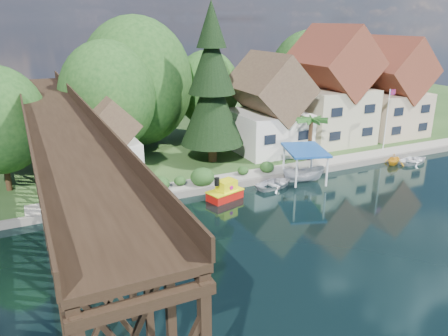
{
  "coord_description": "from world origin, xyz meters",
  "views": [
    {
      "loc": [
        -18.24,
        -25.61,
        14.87
      ],
      "look_at": [
        -3.24,
        6.0,
        2.89
      ],
      "focal_mm": 35.0,
      "sensor_mm": 36.0,
      "label": 1
    }
  ],
  "objects_px": {
    "palm_tree": "(311,121)",
    "flagpole": "(388,113)",
    "house_right": "(389,94)",
    "conifer": "(212,88)",
    "boat_yellow": "(394,158)",
    "house_center": "(331,93)",
    "tugboat": "(225,192)",
    "boat_canopy": "(304,168)",
    "trestle_bridge": "(63,164)",
    "house_left": "(268,110)",
    "boat_white_b": "(414,160)",
    "shed": "(110,144)",
    "boat_white_a": "(276,183)"
  },
  "relations": [
    {
      "from": "trestle_bridge",
      "to": "flagpole",
      "type": "relative_size",
      "value": 6.25
    },
    {
      "from": "flagpole",
      "to": "boat_white_b",
      "type": "height_order",
      "value": "flagpole"
    },
    {
      "from": "shed",
      "to": "house_center",
      "type": "bearing_deg",
      "value": 4.24
    },
    {
      "from": "tugboat",
      "to": "boat_white_b",
      "type": "relative_size",
      "value": 0.91
    },
    {
      "from": "house_right",
      "to": "flagpole",
      "type": "height_order",
      "value": "house_right"
    },
    {
      "from": "house_center",
      "to": "tugboat",
      "type": "height_order",
      "value": "house_center"
    },
    {
      "from": "boat_yellow",
      "to": "trestle_bridge",
      "type": "bearing_deg",
      "value": 68.29
    },
    {
      "from": "house_center",
      "to": "shed",
      "type": "bearing_deg",
      "value": -175.76
    },
    {
      "from": "boat_canopy",
      "to": "trestle_bridge",
      "type": "bearing_deg",
      "value": -175.93
    },
    {
      "from": "boat_yellow",
      "to": "house_left",
      "type": "bearing_deg",
      "value": 24.15
    },
    {
      "from": "palm_tree",
      "to": "flagpole",
      "type": "height_order",
      "value": "flagpole"
    },
    {
      "from": "flagpole",
      "to": "house_center",
      "type": "bearing_deg",
      "value": 115.81
    },
    {
      "from": "house_left",
      "to": "boat_white_b",
      "type": "relative_size",
      "value": 2.91
    },
    {
      "from": "shed",
      "to": "flagpole",
      "type": "xyz_separation_m",
      "value": [
        30.09,
        -4.39,
        1.01
      ]
    },
    {
      "from": "conifer",
      "to": "tugboat",
      "type": "height_order",
      "value": "conifer"
    },
    {
      "from": "trestle_bridge",
      "to": "flagpole",
      "type": "distance_m",
      "value": 35.44
    },
    {
      "from": "boat_canopy",
      "to": "boat_white_b",
      "type": "xyz_separation_m",
      "value": [
        14.21,
        -0.42,
        -1.02
      ]
    },
    {
      "from": "house_center",
      "to": "boat_canopy",
      "type": "distance_m",
      "value": 15.15
    },
    {
      "from": "conifer",
      "to": "boat_white_b",
      "type": "relative_size",
      "value": 4.28
    },
    {
      "from": "house_center",
      "to": "shed",
      "type": "relative_size",
      "value": 1.77
    },
    {
      "from": "house_center",
      "to": "boat_canopy",
      "type": "relative_size",
      "value": 2.34
    },
    {
      "from": "boat_yellow",
      "to": "tugboat",
      "type": "bearing_deg",
      "value": 67.65
    },
    {
      "from": "flagpole",
      "to": "boat_canopy",
      "type": "relative_size",
      "value": 1.19
    },
    {
      "from": "palm_tree",
      "to": "flagpole",
      "type": "xyz_separation_m",
      "value": [
        10.02,
        -0.62,
        0.05
      ]
    },
    {
      "from": "trestle_bridge",
      "to": "boat_white_b",
      "type": "xyz_separation_m",
      "value": [
        35.79,
        1.11,
        -4.96
      ]
    },
    {
      "from": "conifer",
      "to": "boat_yellow",
      "type": "xyz_separation_m",
      "value": [
        17.79,
        -8.05,
        -7.61
      ]
    },
    {
      "from": "conifer",
      "to": "tugboat",
      "type": "xyz_separation_m",
      "value": [
        -2.73,
        -8.86,
        -7.61
      ]
    },
    {
      "from": "boat_yellow",
      "to": "boat_white_b",
      "type": "bearing_deg",
      "value": -128.4
    },
    {
      "from": "conifer",
      "to": "tugboat",
      "type": "relative_size",
      "value": 4.68
    },
    {
      "from": "house_left",
      "to": "shed",
      "type": "xyz_separation_m",
      "value": [
        -18.0,
        -1.5,
        -1.31
      ]
    },
    {
      "from": "house_center",
      "to": "shed",
      "type": "distance_m",
      "value": 27.2
    },
    {
      "from": "flagpole",
      "to": "tugboat",
      "type": "bearing_deg",
      "value": -169.66
    },
    {
      "from": "trestle_bridge",
      "to": "house_left",
      "type": "relative_size",
      "value": 4.01
    },
    {
      "from": "trestle_bridge",
      "to": "palm_tree",
      "type": "xyz_separation_m",
      "value": [
        25.08,
        5.56,
        -0.57
      ]
    },
    {
      "from": "flagpole",
      "to": "boat_canopy",
      "type": "height_order",
      "value": "flagpole"
    },
    {
      "from": "house_right",
      "to": "shed",
      "type": "bearing_deg",
      "value": -177.61
    },
    {
      "from": "house_left",
      "to": "tugboat",
      "type": "bearing_deg",
      "value": -135.44
    },
    {
      "from": "tugboat",
      "to": "boat_white_a",
      "type": "height_order",
      "value": "tugboat"
    },
    {
      "from": "trestle_bridge",
      "to": "tugboat",
      "type": "relative_size",
      "value": 12.79
    },
    {
      "from": "boat_canopy",
      "to": "house_left",
      "type": "bearing_deg",
      "value": 81.3
    },
    {
      "from": "trestle_bridge",
      "to": "house_center",
      "type": "xyz_separation_m",
      "value": [
        32.0,
        11.33,
        1.07
      ]
    },
    {
      "from": "house_center",
      "to": "boat_canopy",
      "type": "height_order",
      "value": "house_center"
    },
    {
      "from": "shed",
      "to": "boat_white_a",
      "type": "relative_size",
      "value": 1.92
    },
    {
      "from": "tugboat",
      "to": "boat_white_b",
      "type": "height_order",
      "value": "tugboat"
    },
    {
      "from": "house_right",
      "to": "palm_tree",
      "type": "bearing_deg",
      "value": -161.68
    },
    {
      "from": "shed",
      "to": "conifer",
      "type": "relative_size",
      "value": 0.49
    },
    {
      "from": "house_left",
      "to": "boat_yellow",
      "type": "relative_size",
      "value": 4.26
    },
    {
      "from": "conifer",
      "to": "tugboat",
      "type": "bearing_deg",
      "value": -107.15
    },
    {
      "from": "house_left",
      "to": "boat_yellow",
      "type": "distance_m",
      "value": 14.56
    },
    {
      "from": "boat_yellow",
      "to": "boat_white_b",
      "type": "distance_m",
      "value": 2.46
    }
  ]
}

